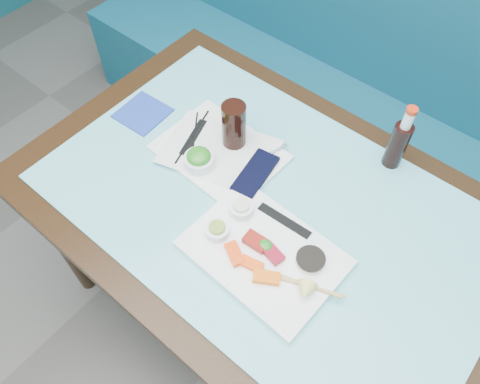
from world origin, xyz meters
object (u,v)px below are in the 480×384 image
Objects in this scene: seaweed_bowl at (199,161)px; cola_glass at (234,125)px; serving_tray at (220,153)px; blue_napkin at (143,113)px; sashimi_plate at (264,253)px; dining_table at (267,222)px; cola_bottle_body at (397,145)px; booth_bench at (387,127)px.

seaweed_bowl is 0.59× the size of cola_glass.
serving_tray is 0.30m from blue_napkin.
seaweed_bowl is (-0.32, 0.10, 0.02)m from sashimi_plate.
dining_table is 16.31× the size of seaweed_bowl.
seaweed_bowl is (-0.23, -0.03, 0.12)m from dining_table.
cola_bottle_body reaches higher than seaweed_bowl.
dining_table is at bearing -10.14° from serving_tray.
booth_bench reaches higher than serving_tray.
cola_bottle_body is at bearing 62.21° from dining_table.
blue_napkin is (-0.70, -0.33, -0.07)m from cola_bottle_body.
dining_table is at bearing -26.13° from cola_glass.
cola_bottle_body is 1.05× the size of blue_napkin.
seaweed_bowl is (-0.23, -0.87, 0.41)m from booth_bench.
sashimi_plate is 0.35m from serving_tray.
cola_bottle_body is (0.39, 0.24, -0.01)m from cola_glass.
dining_table is 4.00× the size of serving_tray.
booth_bench is 7.89× the size of sashimi_plate.
serving_tray is 0.08m from seaweed_bowl.
seaweed_bowl is 0.57× the size of cola_bottle_body.
sashimi_plate is 0.33m from seaweed_bowl.
blue_napkin is at bearing -164.20° from cola_glass.
blue_napkin reaches higher than dining_table.
cola_glass is at bearing 15.80° from blue_napkin.
sashimi_plate reaches higher than blue_napkin.
cola_glass is 0.33m from blue_napkin.
blue_napkin is (-0.30, -0.09, -0.08)m from cola_glass.
booth_bench is at bearing 73.92° from cola_glass.
seaweed_bowl is at bearing -105.01° from booth_bench.
blue_napkin is (-0.52, -0.82, 0.39)m from booth_bench.
cola_bottle_body reaches higher than blue_napkin.
cola_bottle_body is (0.10, 0.47, 0.07)m from sashimi_plate.
blue_napkin is at bearing -122.17° from booth_bench.
serving_tray is at bearing -100.30° from cola_glass.
dining_table is 0.26m from seaweed_bowl.
blue_napkin is (-0.60, 0.15, -0.01)m from sashimi_plate.
dining_table is at bearing 125.17° from sashimi_plate.
cola_glass is at bearing -148.62° from cola_bottle_body.
sashimi_plate is at bearing -28.08° from serving_tray.
booth_bench is 20.04× the size of cola_bottle_body.
cola_glass reaches higher than blue_napkin.
booth_bench is 20.72× the size of cola_glass.
dining_table is 9.35× the size of cola_bottle_body.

